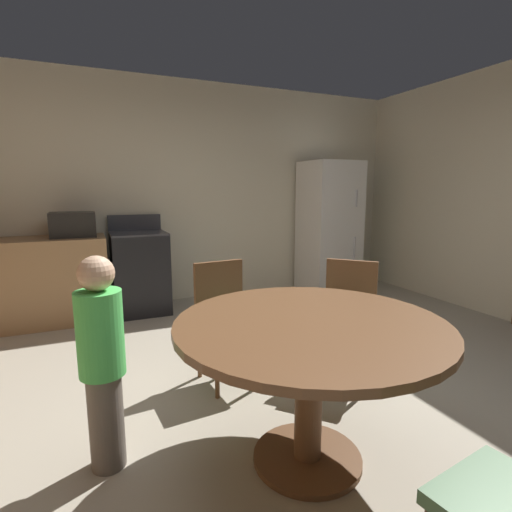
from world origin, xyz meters
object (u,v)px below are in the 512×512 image
chair_north (225,313)px  oven_range (140,272)px  refrigerator (329,228)px  chair_northeast (347,312)px  person_child (102,359)px  dining_table (310,349)px  microwave (73,225)px

chair_north → oven_range: bearing=-174.2°
refrigerator → chair_northeast: refrigerator is taller
oven_range → person_child: (-0.49, -2.57, 0.11)m
person_child → oven_range: bearing=100.5°
refrigerator → chair_northeast: bearing=-120.7°
oven_range → chair_northeast: size_ratio=1.26×
chair_northeast → person_child: bearing=-32.0°
chair_north → person_child: person_child is taller
oven_range → dining_table: 2.98m
refrigerator → microwave: 3.16m
oven_range → dining_table: (0.45, -2.94, 0.14)m
dining_table → chair_northeast: (0.75, 0.70, -0.11)m
chair_northeast → person_child: person_child is taller
dining_table → chair_northeast: bearing=43.0°
microwave → chair_northeast: bearing=-50.2°
dining_table → chair_northeast: chair_northeast is taller
oven_range → microwave: (-0.65, -0.00, 0.56)m
chair_north → person_child: 1.08m
microwave → chair_northeast: size_ratio=0.51×
dining_table → microwave: bearing=110.6°
chair_northeast → dining_table: bearing=0.0°
oven_range → chair_north: size_ratio=1.26×
chair_north → refrigerator: bearing=126.0°
microwave → dining_table: 3.17m
dining_table → person_child: size_ratio=1.23×
refrigerator → microwave: (-3.16, 0.05, 0.15)m
microwave → person_child: bearing=-86.5°
refrigerator → dining_table: bearing=-125.4°
microwave → person_child: size_ratio=0.40×
dining_table → chair_north: size_ratio=1.54×
chair_north → chair_northeast: (0.84, -0.32, 0.00)m
refrigerator → person_child: size_ratio=1.61×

